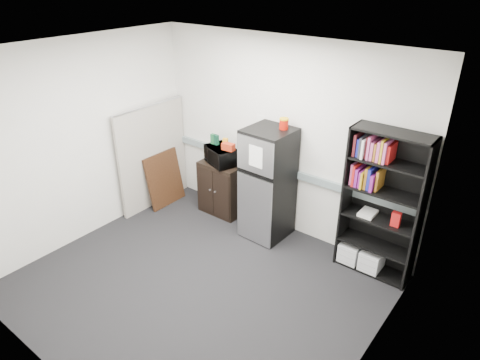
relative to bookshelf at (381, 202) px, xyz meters
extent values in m
plane|color=black|center=(-1.51, -1.57, -0.97)|extent=(4.00, 4.00, 0.00)
cube|color=white|center=(-1.51, 0.18, 0.38)|extent=(4.00, 0.02, 2.70)
cube|color=white|center=(0.49, -1.57, 0.38)|extent=(0.02, 3.50, 2.70)
cube|color=white|center=(-3.51, -1.57, 0.38)|extent=(0.02, 3.50, 2.70)
cube|color=white|center=(-1.51, -1.57, 1.73)|extent=(4.00, 3.50, 0.02)
cube|color=gray|center=(-1.51, 0.15, -0.07)|extent=(3.92, 0.05, 0.10)
cube|color=white|center=(-1.86, 0.18, 0.58)|extent=(0.14, 0.00, 0.10)
cube|color=black|center=(-0.41, -0.01, -0.05)|extent=(0.02, 0.34, 1.85)
cube|color=black|center=(0.46, -0.01, -0.05)|extent=(0.02, 0.34, 1.85)
cube|color=black|center=(0.02, 0.16, -0.05)|extent=(0.90, 0.02, 1.85)
cube|color=black|center=(0.02, -0.01, 0.87)|extent=(0.90, 0.34, 0.02)
cube|color=black|center=(0.02, -0.01, -0.95)|extent=(0.85, 0.32, 0.03)
cube|color=black|center=(0.02, -0.01, -0.60)|extent=(0.85, 0.32, 0.03)
cube|color=black|center=(0.02, -0.01, -0.23)|extent=(0.85, 0.32, 0.02)
cube|color=black|center=(0.02, -0.01, 0.14)|extent=(0.85, 0.32, 0.02)
cube|color=black|center=(0.02, -0.01, 0.51)|extent=(0.85, 0.32, 0.02)
cube|color=silver|center=(-0.26, -0.02, -0.81)|extent=(0.25, 0.30, 0.25)
cube|color=silver|center=(0.02, -0.02, -0.81)|extent=(0.25, 0.30, 0.25)
cube|color=gray|center=(-3.41, -0.49, -0.17)|extent=(0.05, 1.30, 1.60)
cube|color=#B2B2B7|center=(-3.41, -0.49, 0.64)|extent=(0.06, 1.30, 0.02)
cube|color=black|center=(-2.38, -0.06, -0.56)|extent=(0.66, 0.41, 0.82)
cube|color=black|center=(-2.54, -0.27, -0.56)|extent=(0.30, 0.01, 0.72)
cube|color=black|center=(-2.23, -0.27, -0.56)|extent=(0.30, 0.01, 0.72)
cylinder|color=#B2B2B7|center=(-2.43, -0.29, -0.52)|extent=(0.02, 0.02, 0.02)
cylinder|color=#B2B2B7|center=(-2.33, -0.29, -0.52)|extent=(0.02, 0.02, 0.02)
imported|color=black|center=(-2.38, -0.08, -0.02)|extent=(0.56, 0.46, 0.26)
cube|color=#17532D|center=(-2.55, -0.05, 0.19)|extent=(0.07, 0.05, 0.15)
cube|color=#0C3524|center=(-2.49, -0.05, 0.19)|extent=(0.08, 0.06, 0.15)
cube|color=orange|center=(-2.32, -0.05, 0.18)|extent=(0.08, 0.07, 0.14)
cube|color=red|center=(-2.22, -0.10, 0.16)|extent=(0.19, 0.11, 0.10)
cube|color=black|center=(-1.50, -0.14, -0.20)|extent=(0.61, 0.61, 1.55)
cube|color=#B4B4B9|center=(-1.50, -0.44, 0.33)|extent=(0.57, 0.04, 0.47)
cube|color=#B4B4B9|center=(-1.50, -0.44, -0.46)|extent=(0.57, 0.04, 0.99)
cube|color=black|center=(-1.50, -0.46, 0.07)|extent=(0.57, 0.02, 0.03)
cube|color=white|center=(-1.48, -0.46, 0.33)|extent=(0.21, 0.01, 0.28)
cube|color=black|center=(-1.50, -0.14, 0.59)|extent=(0.61, 0.61, 0.02)
cylinder|color=#A91407|center=(-1.37, -0.02, 0.67)|extent=(0.12, 0.12, 0.14)
cylinder|color=gold|center=(-1.37, -0.02, 0.75)|extent=(0.12, 0.12, 0.02)
cube|color=black|center=(-3.28, -0.41, -0.55)|extent=(0.19, 0.66, 0.85)
cube|color=beige|center=(-3.26, -0.41, -0.55)|extent=(0.14, 0.56, 0.71)
camera|label=1|loc=(1.37, -4.44, 2.48)|focal=32.00mm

